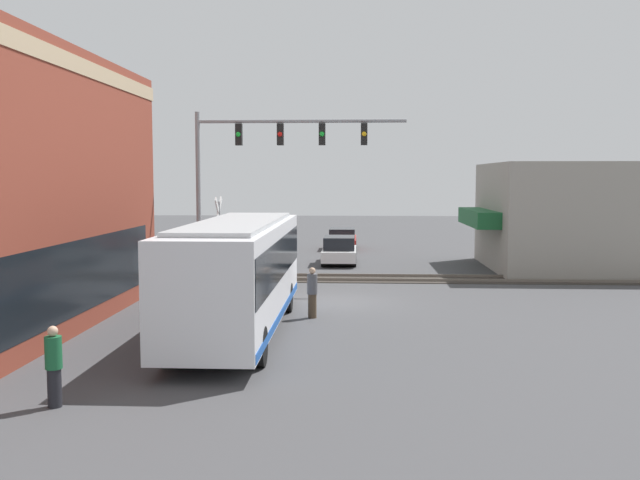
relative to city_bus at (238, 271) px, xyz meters
The scene contains 10 objects.
ground_plane 6.42m from the city_bus, 27.08° to the right, with size 120.00×120.00×0.00m, color #424244.
shop_building 21.22m from the city_bus, 41.99° to the right, with size 8.99×9.06×5.36m.
city_bus is the anchor object (origin of this frame).
traffic_signal_gantry 9.73m from the city_bus, ahead, with size 0.42×8.82×7.38m.
crossing_signal 10.11m from the city_bus, 14.24° to the left, with size 1.41×1.18×3.81m.
rail_track_near 11.95m from the city_bus, 13.71° to the right, with size 2.60×60.00×0.15m.
parked_car_white 17.40m from the city_bus, ahead, with size 4.30×1.82×1.49m.
parked_car_red 25.33m from the city_bus, ahead, with size 4.66×1.82×1.37m.
pedestrian_by_lamp 7.59m from the city_bus, 159.83° to the left, with size 0.34×0.34×1.67m.
pedestrian_near_bus 3.30m from the city_bus, 40.86° to the right, with size 0.34×0.34×1.68m.
Camera 1 is at (-26.32, -0.69, 4.64)m, focal length 40.00 mm.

